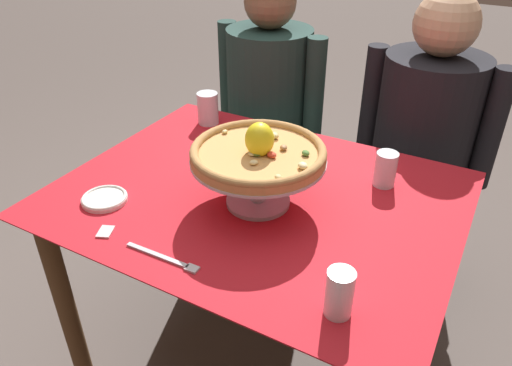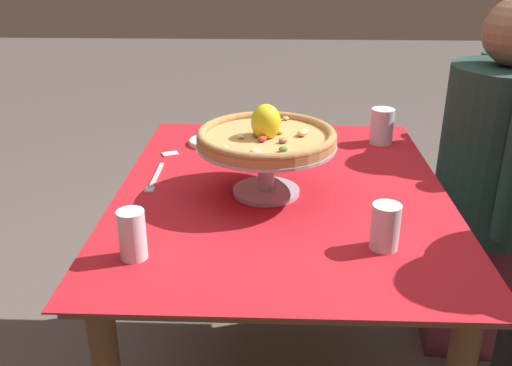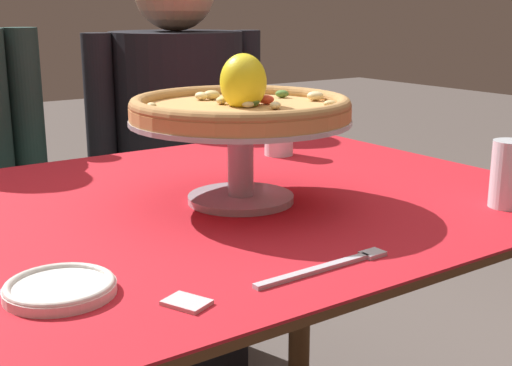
{
  "view_description": "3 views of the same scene",
  "coord_description": "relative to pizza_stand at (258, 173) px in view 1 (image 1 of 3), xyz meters",
  "views": [
    {
      "loc": [
        0.58,
        -1.05,
        1.53
      ],
      "look_at": [
        0.04,
        -0.08,
        0.84
      ],
      "focal_mm": 33.98,
      "sensor_mm": 36.0,
      "label": 1
    },
    {
      "loc": [
        1.43,
        -0.02,
        1.4
      ],
      "look_at": [
        0.04,
        -0.07,
        0.79
      ],
      "focal_mm": 39.5,
      "sensor_mm": 36.0,
      "label": 2
    },
    {
      "loc": [
        -0.6,
        -0.98,
        1.07
      ],
      "look_at": [
        0.07,
        -0.02,
        0.77
      ],
      "focal_mm": 47.87,
      "sensor_mm": 36.0,
      "label": 3
    }
  ],
  "objects": [
    {
      "name": "ground_plane",
      "position": [
        -0.03,
        0.04,
        -0.85
      ],
      "size": [
        14.0,
        14.0,
        0.0
      ],
      "primitive_type": "plane",
      "color": "#5B514C"
    },
    {
      "name": "pizza",
      "position": [
        0.0,
        0.0,
        0.07
      ],
      "size": [
        0.37,
        0.37,
        0.11
      ],
      "color": "tan",
      "rests_on": "pizza_stand"
    },
    {
      "name": "sugar_packet",
      "position": [
        -0.28,
        -0.32,
        -0.1
      ],
      "size": [
        0.05,
        0.06,
        0.0
      ],
      "primitive_type": "cube",
      "rotation": [
        0.0,
        0.0,
        1.97
      ],
      "color": "beige",
      "rests_on": "dining_table"
    },
    {
      "name": "diner_left",
      "position": [
        -0.36,
        0.75,
        -0.24
      ],
      "size": [
        0.51,
        0.39,
        1.24
      ],
      "color": "maroon",
      "rests_on": "ground"
    },
    {
      "name": "dinner_fork",
      "position": [
        -0.08,
        -0.32,
        -0.1
      ],
      "size": [
        0.21,
        0.02,
        0.01
      ],
      "color": "#B7B7C1",
      "rests_on": "dining_table"
    },
    {
      "name": "dining_table",
      "position": [
        -0.03,
        0.04,
        -0.22
      ],
      "size": [
        1.16,
        0.91,
        0.75
      ],
      "color": "brown",
      "rests_on": "ground"
    },
    {
      "name": "side_plate",
      "position": [
        -0.39,
        -0.21,
        -0.09
      ],
      "size": [
        0.13,
        0.13,
        0.02
      ],
      "color": "white",
      "rests_on": "dining_table"
    },
    {
      "name": "water_glass_front_right",
      "position": [
        0.35,
        -0.28,
        -0.05
      ],
      "size": [
        0.06,
        0.06,
        0.11
      ],
      "color": "white",
      "rests_on": "dining_table"
    },
    {
      "name": "water_glass_back_right",
      "position": [
        0.29,
        0.27,
        -0.05
      ],
      "size": [
        0.07,
        0.07,
        0.11
      ],
      "color": "white",
      "rests_on": "dining_table"
    },
    {
      "name": "water_glass_back_left",
      "position": [
        -0.42,
        0.38,
        -0.05
      ],
      "size": [
        0.08,
        0.08,
        0.12
      ],
      "color": "white",
      "rests_on": "dining_table"
    },
    {
      "name": "pizza_stand",
      "position": [
        0.0,
        0.0,
        0.0
      ],
      "size": [
        0.37,
        0.37,
        0.15
      ],
      "color": "#B7B7C1",
      "rests_on": "dining_table"
    },
    {
      "name": "diner_right",
      "position": [
        0.3,
        0.78,
        -0.23
      ],
      "size": [
        0.53,
        0.41,
        1.23
      ],
      "color": "black",
      "rests_on": "ground"
    }
  ]
}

